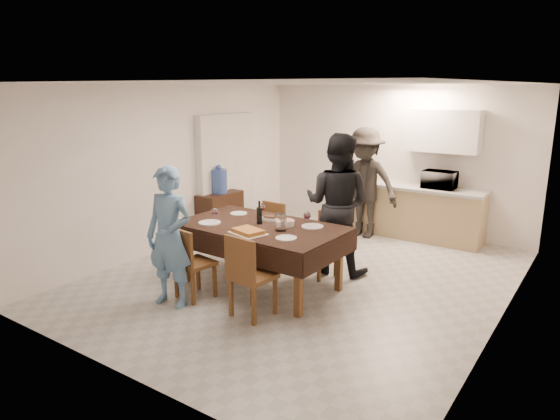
{
  "coord_description": "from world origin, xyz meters",
  "views": [
    {
      "loc": [
        3.37,
        -5.54,
        2.56
      ],
      "look_at": [
        -0.22,
        -0.3,
        0.98
      ],
      "focal_mm": 32.0,
      "sensor_mm": 36.0,
      "label": 1
    }
  ],
  "objects_px": {
    "microwave": "(440,180)",
    "person_kitchen": "(364,183)",
    "wine_bottle": "(259,212)",
    "person_far": "(337,204)",
    "water_jug": "(219,181)",
    "person_near": "(169,237)",
    "water_pitcher": "(281,222)",
    "savoury_tart": "(248,231)",
    "console": "(220,214)",
    "dining_table": "(260,228)"
  },
  "relations": [
    {
      "from": "water_pitcher",
      "to": "wine_bottle",
      "type": "bearing_deg",
      "value": 165.96
    },
    {
      "from": "water_jug",
      "to": "person_far",
      "type": "bearing_deg",
      "value": -8.92
    },
    {
      "from": "water_jug",
      "to": "person_near",
      "type": "height_order",
      "value": "person_near"
    },
    {
      "from": "console",
      "to": "savoury_tart",
      "type": "height_order",
      "value": "savoury_tart"
    },
    {
      "from": "dining_table",
      "to": "microwave",
      "type": "height_order",
      "value": "microwave"
    },
    {
      "from": "wine_bottle",
      "to": "water_pitcher",
      "type": "distance_m",
      "value": 0.41
    },
    {
      "from": "console",
      "to": "microwave",
      "type": "xyz_separation_m",
      "value": [
        3.23,
        1.84,
        0.67
      ]
    },
    {
      "from": "dining_table",
      "to": "person_near",
      "type": "xyz_separation_m",
      "value": [
        -0.55,
        -1.05,
        0.05
      ]
    },
    {
      "from": "water_pitcher",
      "to": "microwave",
      "type": "distance_m",
      "value": 3.46
    },
    {
      "from": "savoury_tart",
      "to": "microwave",
      "type": "height_order",
      "value": "microwave"
    },
    {
      "from": "water_pitcher",
      "to": "person_kitchen",
      "type": "xyz_separation_m",
      "value": [
        -0.23,
        2.88,
        0.01
      ]
    },
    {
      "from": "water_pitcher",
      "to": "person_far",
      "type": "bearing_deg",
      "value": 79.7
    },
    {
      "from": "person_far",
      "to": "water_pitcher",
      "type": "bearing_deg",
      "value": 72.3
    },
    {
      "from": "savoury_tart",
      "to": "person_far",
      "type": "distance_m",
      "value": 1.5
    },
    {
      "from": "person_near",
      "to": "person_far",
      "type": "distance_m",
      "value": 2.37
    },
    {
      "from": "console",
      "to": "water_pitcher",
      "type": "distance_m",
      "value": 2.8
    },
    {
      "from": "dining_table",
      "to": "console",
      "type": "relative_size",
      "value": 2.6
    },
    {
      "from": "water_jug",
      "to": "person_near",
      "type": "distance_m",
      "value": 2.87
    },
    {
      "from": "savoury_tart",
      "to": "wine_bottle",
      "type": "bearing_deg",
      "value": 109.23
    },
    {
      "from": "person_kitchen",
      "to": "person_near",
      "type": "bearing_deg",
      "value": -99.82
    },
    {
      "from": "person_near",
      "to": "person_far",
      "type": "relative_size",
      "value": 0.86
    },
    {
      "from": "person_far",
      "to": "savoury_tart",
      "type": "bearing_deg",
      "value": 65.14
    },
    {
      "from": "person_far",
      "to": "console",
      "type": "bearing_deg",
      "value": -16.31
    },
    {
      "from": "microwave",
      "to": "person_near",
      "type": "height_order",
      "value": "person_near"
    },
    {
      "from": "wine_bottle",
      "to": "person_near",
      "type": "height_order",
      "value": "person_near"
    },
    {
      "from": "console",
      "to": "water_jug",
      "type": "height_order",
      "value": "water_jug"
    },
    {
      "from": "savoury_tart",
      "to": "microwave",
      "type": "bearing_deg",
      "value": 72.29
    },
    {
      "from": "console",
      "to": "person_kitchen",
      "type": "relative_size",
      "value": 0.44
    },
    {
      "from": "microwave",
      "to": "person_near",
      "type": "bearing_deg",
      "value": 67.22
    },
    {
      "from": "microwave",
      "to": "console",
      "type": "bearing_deg",
      "value": 29.71
    },
    {
      "from": "person_near",
      "to": "savoury_tart",
      "type": "bearing_deg",
      "value": 36.49
    },
    {
      "from": "person_far",
      "to": "person_kitchen",
      "type": "xyz_separation_m",
      "value": [
        -0.43,
        1.78,
        -0.03
      ]
    },
    {
      "from": "person_near",
      "to": "person_kitchen",
      "type": "xyz_separation_m",
      "value": [
        0.67,
        3.88,
        0.11
      ]
    },
    {
      "from": "dining_table",
      "to": "person_kitchen",
      "type": "distance_m",
      "value": 2.84
    },
    {
      "from": "microwave",
      "to": "person_kitchen",
      "type": "bearing_deg",
      "value": 21.41
    },
    {
      "from": "wine_bottle",
      "to": "person_far",
      "type": "bearing_deg",
      "value": 59.04
    },
    {
      "from": "water_jug",
      "to": "microwave",
      "type": "xyz_separation_m",
      "value": [
        3.23,
        1.84,
        0.08
      ]
    },
    {
      "from": "console",
      "to": "water_jug",
      "type": "distance_m",
      "value": 0.59
    },
    {
      "from": "dining_table",
      "to": "console",
      "type": "distance_m",
      "value": 2.47
    },
    {
      "from": "dining_table",
      "to": "water_pitcher",
      "type": "relative_size",
      "value": 10.21
    },
    {
      "from": "savoury_tart",
      "to": "microwave",
      "type": "relative_size",
      "value": 0.8
    },
    {
      "from": "savoury_tart",
      "to": "person_far",
      "type": "height_order",
      "value": "person_far"
    },
    {
      "from": "wine_bottle",
      "to": "microwave",
      "type": "height_order",
      "value": "microwave"
    },
    {
      "from": "dining_table",
      "to": "person_far",
      "type": "bearing_deg",
      "value": 63.79
    },
    {
      "from": "dining_table",
      "to": "wine_bottle",
      "type": "xyz_separation_m",
      "value": [
        -0.05,
        0.05,
        0.19
      ]
    },
    {
      "from": "console",
      "to": "person_near",
      "type": "relative_size",
      "value": 0.49
    },
    {
      "from": "console",
      "to": "wine_bottle",
      "type": "xyz_separation_m",
      "value": [
        1.91,
        -1.39,
        0.6
      ]
    },
    {
      "from": "dining_table",
      "to": "wine_bottle",
      "type": "height_order",
      "value": "wine_bottle"
    },
    {
      "from": "person_kitchen",
      "to": "console",
      "type": "bearing_deg",
      "value": -146.22
    },
    {
      "from": "water_jug",
      "to": "dining_table",
      "type": "bearing_deg",
      "value": -36.41
    }
  ]
}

